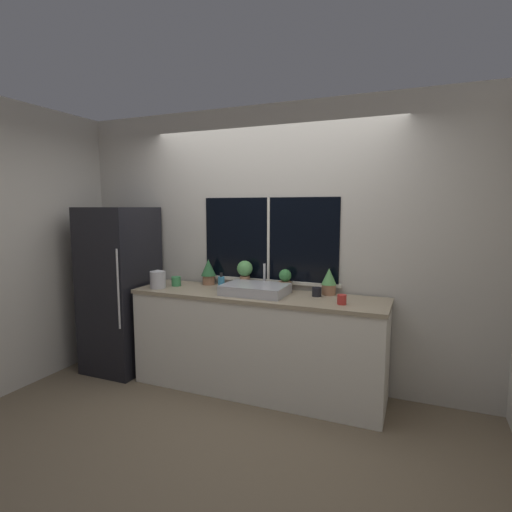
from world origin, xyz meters
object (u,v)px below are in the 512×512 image
(soap_bottle, at_px, (221,283))
(mug_red, at_px, (342,300))
(potted_plant_far_left, at_px, (208,271))
(potted_plant_center_right, at_px, (285,280))
(mug_green, at_px, (176,281))
(potted_plant_center_left, at_px, (245,271))
(refrigerator, at_px, (121,289))
(potted_plant_far_right, at_px, (329,281))
(sink, at_px, (255,289))
(kettle, at_px, (158,279))
(mug_black, at_px, (317,292))

(soap_bottle, height_order, mug_red, soap_bottle)
(potted_plant_far_left, relative_size, potted_plant_center_right, 1.26)
(mug_green, bearing_deg, potted_plant_center_left, 15.83)
(mug_red, distance_m, mug_green, 1.70)
(refrigerator, height_order, potted_plant_far_right, refrigerator)
(sink, relative_size, potted_plant_far_right, 2.38)
(soap_bottle, xyz_separation_m, mug_green, (-0.52, 0.02, -0.02))
(potted_plant_center_left, distance_m, mug_red, 1.07)
(refrigerator, height_order, mug_green, refrigerator)
(potted_plant_far_left, height_order, kettle, potted_plant_far_left)
(potted_plant_center_left, relative_size, mug_red, 3.34)
(potted_plant_center_right, bearing_deg, soap_bottle, -159.67)
(kettle, bearing_deg, potted_plant_far_left, 43.20)
(soap_bottle, height_order, mug_green, soap_bottle)
(potted_plant_center_left, distance_m, potted_plant_center_right, 0.42)
(potted_plant_center_right, distance_m, potted_plant_far_right, 0.42)
(potted_plant_far_left, bearing_deg, kettle, -136.80)
(soap_bottle, distance_m, mug_green, 0.52)
(sink, height_order, potted_plant_far_right, sink)
(potted_plant_center_left, height_order, mug_black, potted_plant_center_left)
(refrigerator, bearing_deg, sink, 0.91)
(potted_plant_far_left, bearing_deg, potted_plant_center_right, 0.00)
(mug_red, distance_m, kettle, 1.80)
(kettle, bearing_deg, potted_plant_far_right, 12.18)
(potted_plant_center_right, relative_size, mug_red, 2.58)
(refrigerator, height_order, sink, refrigerator)
(potted_plant_far_right, height_order, kettle, potted_plant_far_right)
(potted_plant_center_right, xyz_separation_m, potted_plant_far_right, (0.42, 0.00, 0.02))
(potted_plant_center_left, relative_size, mug_black, 3.23)
(potted_plant_far_right, distance_m, mug_red, 0.38)
(mug_green, distance_m, kettle, 0.19)
(potted_plant_far_right, xyz_separation_m, mug_green, (-1.51, -0.19, -0.08))
(mug_black, xyz_separation_m, mug_green, (-1.43, -0.08, 0.01))
(potted_plant_center_right, distance_m, kettle, 1.25)
(mug_red, bearing_deg, mug_black, 141.06)
(soap_bottle, relative_size, mug_red, 2.11)
(sink, relative_size, kettle, 3.13)
(soap_bottle, relative_size, mug_black, 2.04)
(potted_plant_far_right, bearing_deg, mug_green, -172.78)
(sink, bearing_deg, potted_plant_center_left, 131.57)
(sink, height_order, mug_black, sink)
(refrigerator, height_order, mug_black, refrigerator)
(potted_plant_center_right, bearing_deg, sink, -131.42)
(soap_bottle, relative_size, kettle, 0.92)
(potted_plant_far_left, height_order, mug_green, potted_plant_far_left)
(potted_plant_far_right, bearing_deg, potted_plant_far_left, 180.00)
(potted_plant_center_left, xyz_separation_m, mug_green, (-0.68, -0.19, -0.11))
(kettle, bearing_deg, potted_plant_center_right, 16.23)
(potted_plant_far_right, bearing_deg, soap_bottle, -167.94)
(sink, bearing_deg, potted_plant_center_right, 48.58)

